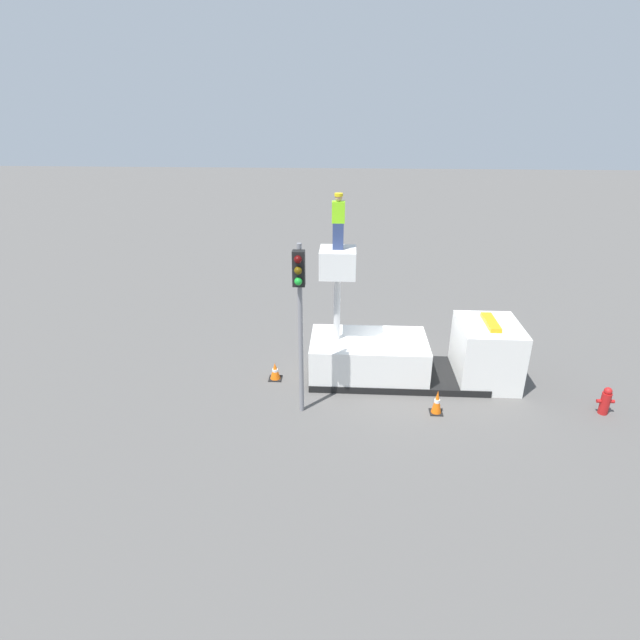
{
  "coord_description": "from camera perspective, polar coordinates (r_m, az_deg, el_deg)",
  "views": [
    {
      "loc": [
        -1.82,
        -15.44,
        8.92
      ],
      "look_at": [
        -2.63,
        -1.12,
        2.63
      ],
      "focal_mm": 28.0,
      "sensor_mm": 36.0,
      "label": 1
    }
  ],
  "objects": [
    {
      "name": "fire_hydrant",
      "position": [
        17.91,
        29.83,
        -8.03
      ],
      "size": [
        0.53,
        0.29,
        0.92
      ],
      "color": "red",
      "rests_on": "ground"
    },
    {
      "name": "traffic_cone_curbside",
      "position": [
        16.06,
        13.22,
        -9.16
      ],
      "size": [
        0.4,
        0.4,
        0.79
      ],
      "color": "black",
      "rests_on": "ground"
    },
    {
      "name": "worker",
      "position": [
        15.82,
        2.11,
        11.19
      ],
      "size": [
        0.4,
        0.26,
        1.75
      ],
      "color": "navy",
      "rests_on": "bucket_truck"
    },
    {
      "name": "ground_plane",
      "position": [
        17.93,
        8.68,
        -6.45
      ],
      "size": [
        120.0,
        120.0,
        0.0
      ],
      "primitive_type": "plane",
      "color": "#565451"
    },
    {
      "name": "traffic_light_pole",
      "position": [
        14.09,
        -2.35,
        2.4
      ],
      "size": [
        0.34,
        0.57,
        5.39
      ],
      "color": "gray",
      "rests_on": "ground"
    },
    {
      "name": "traffic_cone_rear",
      "position": [
        17.54,
        -5.15,
        -5.87
      ],
      "size": [
        0.45,
        0.45,
        0.63
      ],
      "color": "black",
      "rests_on": "ground"
    },
    {
      "name": "bucket_truck",
      "position": [
        17.54,
        10.47,
        -3.85
      ],
      "size": [
        7.04,
        2.41,
        4.62
      ],
      "color": "black",
      "rests_on": "ground"
    }
  ]
}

